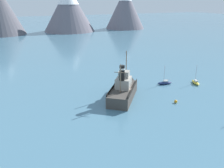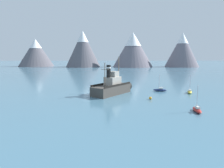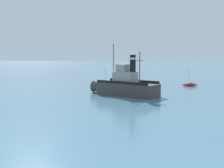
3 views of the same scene
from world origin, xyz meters
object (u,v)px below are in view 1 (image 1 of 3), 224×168
at_px(old_tugboat, 123,90).
at_px(sailboat_navy, 165,83).
at_px(mooring_buoy, 176,101).
at_px(sailboat_yellow, 196,82).

distance_m(old_tugboat, sailboat_navy, 14.13).
bearing_deg(mooring_buoy, old_tugboat, 139.84).
relative_size(old_tugboat, mooring_buoy, 19.28).
bearing_deg(sailboat_yellow, sailboat_navy, 157.33).
relative_size(old_tugboat, sailboat_yellow, 2.72).
relative_size(sailboat_yellow, mooring_buoy, 7.10).
relative_size(sailboat_navy, sailboat_yellow, 1.00).
bearing_deg(sailboat_navy, mooring_buoy, -115.85).
height_order(old_tugboat, mooring_buoy, old_tugboat).
height_order(sailboat_yellow, mooring_buoy, sailboat_yellow).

